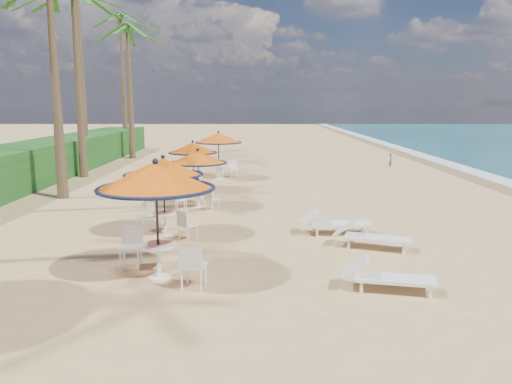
{
  "coord_description": "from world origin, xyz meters",
  "views": [
    {
      "loc": [
        -2.66,
        -10.75,
        3.73
      ],
      "look_at": [
        -2.67,
        3.44,
        1.2
      ],
      "focal_mm": 35.0,
      "sensor_mm": 36.0,
      "label": 1
    }
  ],
  "objects_px": {
    "station_0": "(156,188)",
    "station_2": "(198,164)",
    "station_3": "(193,152)",
    "lounger_near": "(385,276)",
    "lounger_mid": "(369,236)",
    "station_4": "(220,142)",
    "lounger_far": "(333,222)",
    "station_1": "(164,174)"
  },
  "relations": [
    {
      "from": "station_2",
      "to": "station_4",
      "type": "relative_size",
      "value": 0.9
    },
    {
      "from": "lounger_mid",
      "to": "station_0",
      "type": "bearing_deg",
      "value": -134.4
    },
    {
      "from": "station_2",
      "to": "lounger_mid",
      "type": "distance_m",
      "value": 7.27
    },
    {
      "from": "station_3",
      "to": "lounger_near",
      "type": "relative_size",
      "value": 1.12
    },
    {
      "from": "lounger_near",
      "to": "lounger_mid",
      "type": "xyz_separation_m",
      "value": [
        0.36,
        3.02,
        0.02
      ]
    },
    {
      "from": "station_0",
      "to": "station_3",
      "type": "bearing_deg",
      "value": 93.13
    },
    {
      "from": "station_1",
      "to": "lounger_near",
      "type": "height_order",
      "value": "station_1"
    },
    {
      "from": "lounger_far",
      "to": "lounger_near",
      "type": "bearing_deg",
      "value": -88.98
    },
    {
      "from": "station_4",
      "to": "lounger_mid",
      "type": "height_order",
      "value": "station_4"
    },
    {
      "from": "station_0",
      "to": "station_2",
      "type": "relative_size",
      "value": 1.21
    },
    {
      "from": "station_0",
      "to": "lounger_near",
      "type": "relative_size",
      "value": 1.34
    },
    {
      "from": "lounger_mid",
      "to": "lounger_far",
      "type": "distance_m",
      "value": 1.61
    },
    {
      "from": "station_0",
      "to": "lounger_mid",
      "type": "height_order",
      "value": "station_0"
    },
    {
      "from": "station_3",
      "to": "lounger_near",
      "type": "distance_m",
      "value": 12.95
    },
    {
      "from": "station_0",
      "to": "station_2",
      "type": "height_order",
      "value": "station_0"
    },
    {
      "from": "station_0",
      "to": "lounger_mid",
      "type": "bearing_deg",
      "value": 24.29
    },
    {
      "from": "station_1",
      "to": "station_4",
      "type": "distance_m",
      "value": 10.98
    },
    {
      "from": "station_1",
      "to": "lounger_far",
      "type": "relative_size",
      "value": 1.11
    },
    {
      "from": "lounger_near",
      "to": "station_2",
      "type": "bearing_deg",
      "value": 132.21
    },
    {
      "from": "station_1",
      "to": "station_3",
      "type": "height_order",
      "value": "station_1"
    },
    {
      "from": "station_1",
      "to": "lounger_mid",
      "type": "distance_m",
      "value": 5.86
    },
    {
      "from": "lounger_mid",
      "to": "lounger_far",
      "type": "relative_size",
      "value": 0.98
    },
    {
      "from": "station_3",
      "to": "lounger_mid",
      "type": "height_order",
      "value": "station_3"
    },
    {
      "from": "station_2",
      "to": "station_3",
      "type": "distance_m",
      "value": 3.7
    },
    {
      "from": "station_4",
      "to": "lounger_mid",
      "type": "relative_size",
      "value": 1.16
    },
    {
      "from": "station_0",
      "to": "station_1",
      "type": "relative_size",
      "value": 1.12
    },
    {
      "from": "station_2",
      "to": "lounger_far",
      "type": "xyz_separation_m",
      "value": [
        4.3,
        -3.66,
        -1.23
      ]
    },
    {
      "from": "lounger_mid",
      "to": "lounger_far",
      "type": "height_order",
      "value": "lounger_far"
    },
    {
      "from": "station_2",
      "to": "station_3",
      "type": "relative_size",
      "value": 0.99
    },
    {
      "from": "station_4",
      "to": "lounger_far",
      "type": "distance_m",
      "value": 11.58
    },
    {
      "from": "lounger_far",
      "to": "lounger_mid",
      "type": "bearing_deg",
      "value": -66.6
    },
    {
      "from": "station_0",
      "to": "lounger_far",
      "type": "distance_m",
      "value": 5.92
    },
    {
      "from": "station_3",
      "to": "lounger_near",
      "type": "xyz_separation_m",
      "value": [
        5.29,
        -11.75,
        -1.35
      ]
    },
    {
      "from": "station_4",
      "to": "lounger_far",
      "type": "bearing_deg",
      "value": -69.43
    },
    {
      "from": "station_0",
      "to": "station_3",
      "type": "height_order",
      "value": "station_0"
    },
    {
      "from": "lounger_mid",
      "to": "station_4",
      "type": "bearing_deg",
      "value": 132.7
    },
    {
      "from": "station_2",
      "to": "station_4",
      "type": "distance_m",
      "value": 7.1
    },
    {
      "from": "station_4",
      "to": "lounger_near",
      "type": "height_order",
      "value": "station_4"
    },
    {
      "from": "station_1",
      "to": "station_2",
      "type": "height_order",
      "value": "station_1"
    },
    {
      "from": "station_2",
      "to": "lounger_near",
      "type": "height_order",
      "value": "station_2"
    },
    {
      "from": "station_1",
      "to": "lounger_near",
      "type": "relative_size",
      "value": 1.2
    },
    {
      "from": "station_1",
      "to": "lounger_near",
      "type": "bearing_deg",
      "value": -39.31
    }
  ]
}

